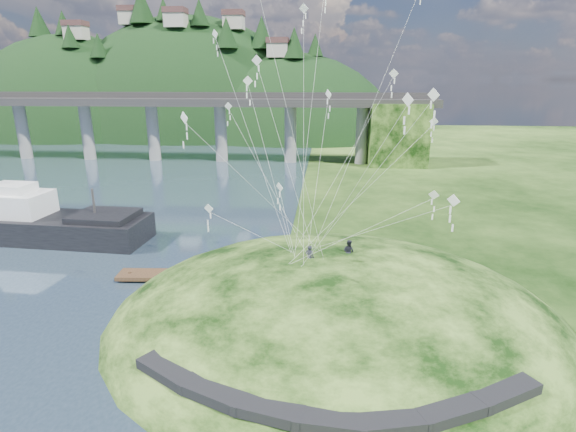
{
  "coord_description": "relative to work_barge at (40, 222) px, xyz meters",
  "views": [
    {
      "loc": [
        7.02,
        -28.97,
        17.68
      ],
      "look_at": [
        4.0,
        6.0,
        7.0
      ],
      "focal_mm": 28.0,
      "sensor_mm": 36.0,
      "label": 1
    }
  ],
  "objects": [
    {
      "name": "far_ridge",
      "position": [
        -18.05,
        104.83,
        -9.55
      ],
      "size": [
        153.0,
        70.0,
        94.5
      ],
      "color": "black",
      "rests_on": "ground"
    },
    {
      "name": "kite_swarm",
      "position": [
        31.77,
        -12.3,
        14.37
      ],
      "size": [
        18.51,
        16.94,
        19.36
      ],
      "color": "white",
      "rests_on": "ground"
    },
    {
      "name": "wooden_dock",
      "position": [
        20.73,
        -9.24,
        -1.67
      ],
      "size": [
        14.21,
        3.21,
        1.01
      ],
      "color": "#3E2819",
      "rests_on": "ground"
    },
    {
      "name": "ground",
      "position": [
        25.53,
        -17.34,
        -2.11
      ],
      "size": [
        320.0,
        320.0,
        0.0
      ],
      "primitive_type": "plane",
      "color": "black",
      "rests_on": "ground"
    },
    {
      "name": "work_barge",
      "position": [
        0.0,
        0.0,
        0.0
      ],
      "size": [
        24.41,
        8.02,
        8.42
      ],
      "color": "black",
      "rests_on": "ground"
    },
    {
      "name": "bridge",
      "position": [
        -0.93,
        52.73,
        7.59
      ],
      "size": [
        160.0,
        11.0,
        15.0
      ],
      "color": "#2D2B2B",
      "rests_on": "ground"
    },
    {
      "name": "footpath",
      "position": [
        32.99,
        -27.08,
        -0.02
      ],
      "size": [
        22.29,
        5.84,
        0.83
      ],
      "color": "black",
      "rests_on": "ground"
    },
    {
      "name": "grass_hill",
      "position": [
        33.53,
        -15.34,
        -3.61
      ],
      "size": [
        36.0,
        32.0,
        13.0
      ],
      "color": "black",
      "rests_on": "ground"
    },
    {
      "name": "kite_flyers",
      "position": [
        33.49,
        -14.11,
        3.8
      ],
      "size": [
        3.94,
        2.35,
        1.9
      ],
      "color": "#242430",
      "rests_on": "ground"
    }
  ]
}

